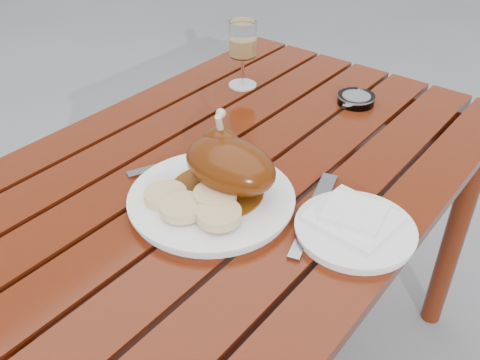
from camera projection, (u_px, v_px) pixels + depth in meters
name	position (u px, v px, depth m)	size (l,w,h in m)	color
table	(241.00, 283.00, 1.34)	(0.80, 1.20, 0.75)	#621F0B
dinner_plate	(212.00, 200.00, 0.99)	(0.31, 0.31, 0.02)	white
roast_duck	(228.00, 163.00, 0.98)	(0.20, 0.18, 0.14)	#5E2E0A
bread_dumplings	(195.00, 203.00, 0.94)	(0.20, 0.13, 0.03)	#D9B984
wine_glass	(243.00, 55.00, 1.37)	(0.07, 0.07, 0.17)	#E3B667
side_plate	(355.00, 230.00, 0.92)	(0.21, 0.21, 0.02)	white
napkin	(354.00, 218.00, 0.93)	(0.14, 0.13, 0.01)	white
ashtray	(356.00, 99.00, 1.33)	(0.09, 0.09, 0.02)	#B2B7BC
fork	(169.00, 165.00, 1.10)	(0.02, 0.18, 0.01)	gray
knife	(311.00, 219.00, 0.96)	(0.02, 0.22, 0.01)	gray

